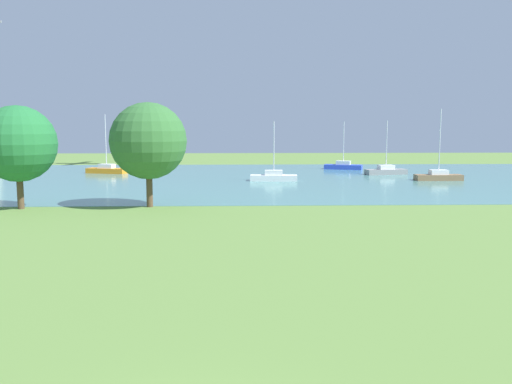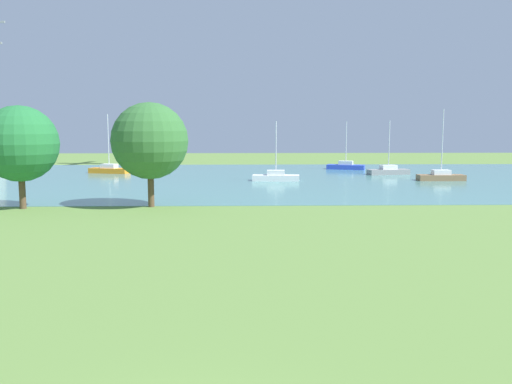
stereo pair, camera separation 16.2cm
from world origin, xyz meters
The scene contains 9 objects.
ground_plane centered at (0.00, 22.00, 0.00)m, with size 160.00×160.00×0.00m, color olive.
water_surface centered at (0.00, 50.00, 0.01)m, with size 140.00×40.00×0.02m, color teal.
sailboat_blue centered at (14.72, 61.27, 0.45)m, with size 5.03×2.99×6.14m.
sailboat_gray centered at (18.28, 53.90, 0.45)m, with size 4.99×2.36×6.22m.
sailboat_white centered at (4.79, 47.19, 0.45)m, with size 4.91×1.90×6.09m.
sailboat_orange centered at (-14.55, 56.54, 0.46)m, with size 5.03×2.76×6.98m.
sailboat_brown centered at (21.94, 47.08, 0.47)m, with size 4.81×1.53×7.37m.
tree_mid_shore centered at (-13.87, 29.13, 4.48)m, with size 5.22×5.22×7.10m.
tree_west_far centered at (-5.13, 29.78, 4.65)m, with size 5.37×5.37×7.34m.
Camera 1 is at (1.15, -8.41, 5.80)m, focal length 38.09 mm.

